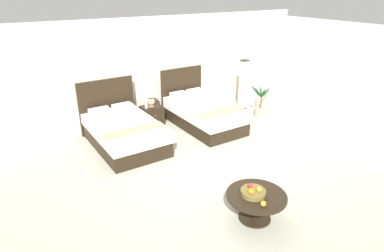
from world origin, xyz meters
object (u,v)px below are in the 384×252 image
at_px(coffee_table, 256,200).
at_px(bed_near_window, 124,132).
at_px(nightstand, 152,116).
at_px(floor_lamp_corner, 243,85).
at_px(bed_near_corner, 203,113).
at_px(table_lamp, 151,97).
at_px(fruit_bowl, 253,192).
at_px(vase, 146,104).
at_px(loose_apple, 263,204).
at_px(potted_palm, 260,107).

bearing_deg(coffee_table, bed_near_window, 101.88).
relative_size(nightstand, floor_lamp_corner, 0.37).
relative_size(coffee_table, floor_lamp_corner, 0.64).
height_order(bed_near_corner, coffee_table, bed_near_corner).
distance_m(table_lamp, fruit_bowl, 4.18).
height_order(vase, loose_apple, vase).
bearing_deg(vase, table_lamp, 21.24).
bearing_deg(coffee_table, vase, 88.17).
relative_size(bed_near_window, vase, 10.53).
xyz_separation_m(bed_near_corner, loose_apple, (-1.47, -3.73, 0.14)).
xyz_separation_m(bed_near_window, potted_palm, (3.80, -0.29, -0.08)).
xyz_separation_m(nightstand, floor_lamp_corner, (2.77, -0.23, 0.45)).
relative_size(bed_near_window, nightstand, 4.13).
bearing_deg(potted_palm, table_lamp, 160.43).
relative_size(table_lamp, potted_palm, 0.51).
height_order(nightstand, coffee_table, nightstand).
distance_m(table_lamp, floor_lamp_corner, 2.78).
distance_m(table_lamp, loose_apple, 4.46).
bearing_deg(nightstand, table_lamp, 90.00).
bearing_deg(bed_near_window, potted_palm, -4.31).
height_order(bed_near_corner, floor_lamp_corner, floor_lamp_corner).
bearing_deg(floor_lamp_corner, fruit_bowl, -128.47).
bearing_deg(bed_near_corner, potted_palm, -9.44).
height_order(nightstand, vase, vase).
bearing_deg(vase, floor_lamp_corner, -3.71).
bearing_deg(table_lamp, potted_palm, -19.57).
distance_m(coffee_table, floor_lamp_corner, 4.99).
height_order(nightstand, loose_apple, loose_apple).
distance_m(nightstand, potted_palm, 2.95).
height_order(bed_near_window, nightstand, bed_near_window).
bearing_deg(potted_palm, fruit_bowl, -134.62).
bearing_deg(nightstand, bed_near_window, -146.09).
bearing_deg(coffee_table, loose_apple, -112.98).
distance_m(bed_near_window, nightstand, 1.23).
xyz_separation_m(bed_near_corner, nightstand, (-1.08, 0.69, -0.08)).
height_order(nightstand, fruit_bowl, fruit_bowl).
bearing_deg(loose_apple, fruit_bowl, 77.81).
bearing_deg(bed_near_window, vase, 36.73).
relative_size(bed_near_corner, loose_apple, 27.17).
distance_m(table_lamp, coffee_table, 4.21).
height_order(loose_apple, floor_lamp_corner, floor_lamp_corner).
xyz_separation_m(vase, floor_lamp_corner, (2.92, -0.19, 0.09)).
distance_m(vase, loose_apple, 4.38).
height_order(coffee_table, potted_palm, potted_palm).
height_order(bed_near_window, loose_apple, bed_near_window).
bearing_deg(vase, fruit_bowl, -92.50).
relative_size(bed_near_window, bed_near_corner, 0.97).
xyz_separation_m(bed_near_window, vase, (0.86, 0.64, 0.29)).
bearing_deg(bed_near_window, loose_apple, -80.50).
distance_m(floor_lamp_corner, potted_palm, 0.87).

